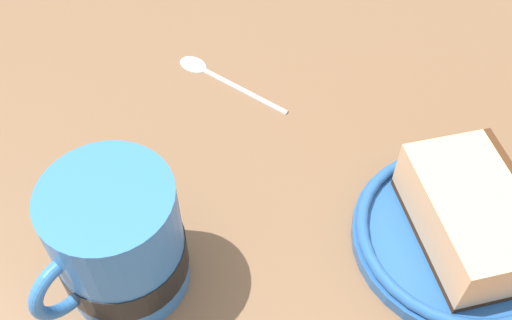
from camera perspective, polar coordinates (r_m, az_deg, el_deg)
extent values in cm
cube|color=brown|center=(49.08, 4.65, -6.30)|extent=(124.39, 124.39, 2.01)
cylinder|color=#26599E|center=(48.99, 18.53, -7.07)|extent=(16.19, 16.19, 1.12)
torus|color=#26599E|center=(48.19, 18.83, -6.44)|extent=(15.77, 15.77, 0.87)
cube|color=#472814|center=(48.30, 18.79, -6.53)|extent=(7.34, 11.99, 0.60)
cube|color=#EAB27F|center=(46.36, 19.55, -4.91)|extent=(7.34, 11.99, 4.27)
cylinder|color=#3372BF|center=(42.08, -12.87, -7.34)|extent=(8.80, 8.80, 10.37)
cylinder|color=black|center=(43.72, -12.42, -8.67)|extent=(8.97, 8.97, 2.73)
cylinder|color=black|center=(38.63, -13.96, -4.05)|extent=(7.74, 7.74, 0.40)
torus|color=#3372BF|center=(41.26, -17.49, -11.14)|extent=(5.14, 3.70, 5.48)
ellipsoid|color=silver|center=(59.97, -5.97, 9.23)|extent=(3.40, 3.60, 0.80)
cylinder|color=silver|center=(57.07, -1.06, 6.68)|extent=(6.19, 7.98, 0.50)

